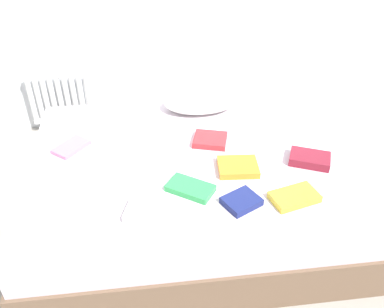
{
  "coord_description": "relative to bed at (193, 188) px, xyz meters",
  "views": [
    {
      "loc": [
        -0.25,
        -1.99,
        1.95
      ],
      "look_at": [
        0.0,
        0.05,
        0.48
      ],
      "focal_mm": 38.29,
      "sensor_mm": 36.0,
      "label": 1
    }
  ],
  "objects": [
    {
      "name": "textbook_yellow",
      "position": [
        0.48,
        -0.45,
        0.27
      ],
      "size": [
        0.28,
        0.2,
        0.04
      ],
      "primitive_type": "cube",
      "rotation": [
        0.0,
        0.0,
        0.26
      ],
      "color": "yellow",
      "rests_on": "bed"
    },
    {
      "name": "textbook_green",
      "position": [
        -0.05,
        -0.32,
        0.27
      ],
      "size": [
        0.28,
        0.26,
        0.04
      ],
      "primitive_type": "cube",
      "rotation": [
        0.0,
        0.0,
        -0.6
      ],
      "color": "green",
      "rests_on": "bed"
    },
    {
      "name": "textbook_red",
      "position": [
        0.13,
        0.13,
        0.27
      ],
      "size": [
        0.25,
        0.23,
        0.04
      ],
      "primitive_type": "cube",
      "rotation": [
        0.0,
        0.0,
        -0.29
      ],
      "color": "red",
      "rests_on": "bed"
    },
    {
      "name": "pillow",
      "position": [
        0.12,
        0.56,
        0.32
      ],
      "size": [
        0.51,
        0.3,
        0.13
      ],
      "primitive_type": "ellipsoid",
      "color": "white",
      "rests_on": "bed"
    },
    {
      "name": "textbook_orange",
      "position": [
        0.24,
        -0.17,
        0.27
      ],
      "size": [
        0.24,
        0.2,
        0.04
      ],
      "primitive_type": "cube",
      "rotation": [
        0.0,
        0.0,
        -0.07
      ],
      "color": "orange",
      "rests_on": "bed"
    },
    {
      "name": "textbook_maroon",
      "position": [
        0.67,
        -0.15,
        0.28
      ],
      "size": [
        0.27,
        0.23,
        0.05
      ],
      "primitive_type": "cube",
      "rotation": [
        0.0,
        0.0,
        -0.42
      ],
      "color": "maroon",
      "rests_on": "bed"
    },
    {
      "name": "textbook_pink",
      "position": [
        -0.74,
        0.17,
        0.27
      ],
      "size": [
        0.24,
        0.25,
        0.03
      ],
      "primitive_type": "cube",
      "rotation": [
        0.0,
        0.0,
        0.87
      ],
      "color": "pink",
      "rests_on": "bed"
    },
    {
      "name": "textbook_navy",
      "position": [
        0.19,
        -0.45,
        0.27
      ],
      "size": [
        0.23,
        0.21,
        0.04
      ],
      "primitive_type": "cube",
      "rotation": [
        0.0,
        0.0,
        0.48
      ],
      "color": "navy",
      "rests_on": "bed"
    },
    {
      "name": "bed",
      "position": [
        0.0,
        0.0,
        0.0
      ],
      "size": [
        2.0,
        1.5,
        0.5
      ],
      "color": "brown",
      "rests_on": "ground"
    },
    {
      "name": "ground_plane",
      "position": [
        0.0,
        0.0,
        -0.25
      ],
      "size": [
        8.0,
        8.0,
        0.0
      ],
      "primitive_type": "plane",
      "color": "#9E998E"
    },
    {
      "name": "radiator",
      "position": [
        -0.98,
        1.2,
        0.08
      ],
      "size": [
        0.51,
        0.04,
        0.46
      ],
      "color": "white",
      "rests_on": "ground"
    },
    {
      "name": "textbook_white",
      "position": [
        -0.31,
        -0.48,
        0.27
      ],
      "size": [
        0.22,
        0.2,
        0.04
      ],
      "primitive_type": "cube",
      "rotation": [
        0.0,
        0.0,
        -0.3
      ],
      "color": "white",
      "rests_on": "bed"
    }
  ]
}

